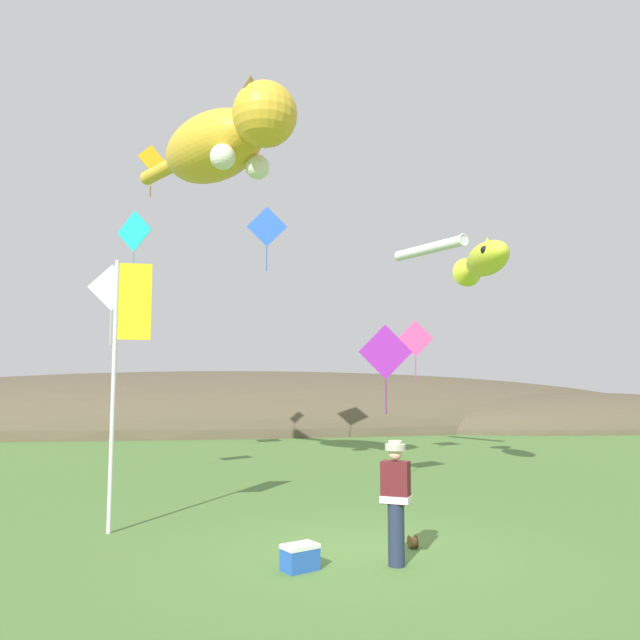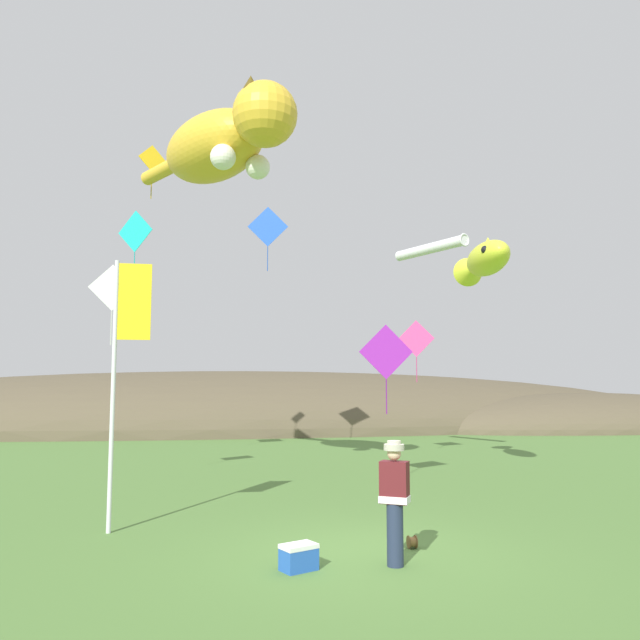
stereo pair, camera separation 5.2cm
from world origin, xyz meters
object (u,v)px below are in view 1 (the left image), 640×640
kite_diamond_pink (415,339)px  kite_diamond_blue (267,227)px  festival_banner_pole (123,352)px  kite_fish_windsock (483,261)px  kite_tube_streamer (430,248)px  kite_diamond_teal (134,232)px  kite_diamond_violet (386,352)px  festival_attendant (396,498)px  kite_diamond_white (112,288)px  picnic_cooler (300,557)px  kite_spool (413,542)px  kite_diamond_gold (151,159)px  kite_giant_cat (223,143)px

kite_diamond_pink → kite_diamond_blue: size_ratio=0.93×
festival_banner_pole → kite_fish_windsock: (9.03, 4.18, 2.81)m
kite_tube_streamer → kite_diamond_teal: size_ratio=1.35×
festival_banner_pole → kite_tube_streamer: kite_tube_streamer is taller
kite_fish_windsock → kite_diamond_violet: 3.86m
festival_attendant → kite_diamond_blue: bearing=92.3°
kite_diamond_pink → kite_diamond_violet: (-2.77, -5.51, -0.77)m
kite_tube_streamer → kite_diamond_white: bearing=-162.5°
picnic_cooler → kite_fish_windsock: size_ratio=0.17×
picnic_cooler → kite_diamond_teal: size_ratio=0.25×
kite_spool → kite_diamond_teal: bearing=117.1°
kite_diamond_white → kite_diamond_pink: (9.87, 4.44, -0.89)m
kite_diamond_teal → kite_diamond_violet: 9.45m
kite_fish_windsock → kite_diamond_white: 10.05m
festival_attendant → picnic_cooler: size_ratio=3.06×
kite_diamond_gold → kite_fish_windsock: bearing=-25.3°
kite_diamond_pink → kite_diamond_gold: kite_diamond_gold is taller
kite_diamond_white → festival_banner_pole: bearing=-79.6°
kite_diamond_violet → kite_diamond_pink: bearing=63.3°
kite_diamond_teal → kite_diamond_violet: kite_diamond_teal is taller
kite_tube_streamer → kite_diamond_gold: bearing=178.0°
kite_fish_windsock → kite_giant_cat: bearing=176.5°
kite_giant_cat → kite_diamond_violet: size_ratio=2.64×
kite_diamond_white → kite_diamond_violet: size_ratio=0.90×
festival_attendant → kite_diamond_blue: size_ratio=0.74×
picnic_cooler → kite_diamond_violet: 8.26m
kite_fish_windsock → kite_diamond_teal: bearing=154.2°
kite_diamond_white → kite_diamond_teal: (0.11, 3.81, 2.44)m
kite_diamond_gold → kite_diamond_blue: bearing=25.9°
festival_banner_pole → kite_diamond_teal: 9.98m
kite_spool → kite_giant_cat: kite_giant_cat is taller
kite_diamond_pink → kite_fish_windsock: bearing=-88.9°
picnic_cooler → kite_tube_streamer: 14.52m
festival_banner_pole → kite_diamond_gold: size_ratio=2.70×
kite_spool → kite_diamond_blue: 14.99m
kite_diamond_blue → picnic_cooler: bearing=-93.6°
picnic_cooler → kite_diamond_violet: bearing=63.9°
kite_giant_cat → kite_diamond_white: size_ratio=2.92×
picnic_cooler → festival_banner_pole: bearing=135.4°
kite_diamond_violet → festival_banner_pole: bearing=-146.6°
festival_banner_pole → kite_tube_streamer: size_ratio=1.57×
kite_tube_streamer → kite_diamond_blue: bearing=157.2°
festival_banner_pole → kite_diamond_violet: festival_banner_pole is taller
kite_spool → festival_banner_pole: festival_banner_pole is taller
picnic_cooler → kite_giant_cat: (-0.95, 7.39, 8.84)m
festival_attendant → kite_fish_windsock: (4.83, 7.01, 5.03)m
picnic_cooler → kite_diamond_pink: 14.34m
kite_diamond_teal → kite_diamond_white: bearing=-91.7°
picnic_cooler → kite_diamond_gold: 15.27m
kite_diamond_blue → kite_diamond_violet: bearing=-69.0°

